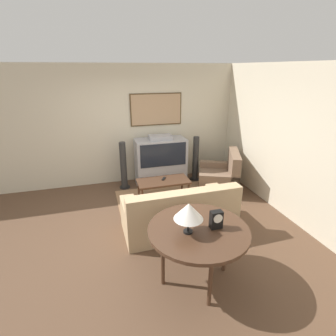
{
  "coord_description": "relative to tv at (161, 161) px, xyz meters",
  "views": [
    {
      "loc": [
        -0.69,
        -3.88,
        2.6
      ],
      "look_at": [
        0.64,
        0.76,
        0.75
      ],
      "focal_mm": 28.0,
      "sensor_mm": 36.0,
      "label": 1
    }
  ],
  "objects": [
    {
      "name": "table_lamp",
      "position": [
        -0.48,
        -3.17,
        0.52
      ],
      "size": [
        0.34,
        0.34,
        0.38
      ],
      "color": "black",
      "rests_on": "console_table"
    },
    {
      "name": "console_table",
      "position": [
        -0.33,
        -3.13,
        0.17
      ],
      "size": [
        1.23,
        1.23,
        0.79
      ],
      "color": "#472D1E",
      "rests_on": "ground_plane"
    },
    {
      "name": "speaker_tower_right",
      "position": [
        0.87,
        -0.02,
        -0.04
      ],
      "size": [
        0.24,
        0.24,
        1.08
      ],
      "color": "black",
      "rests_on": "ground_plane"
    },
    {
      "name": "wall_back",
      "position": [
        -0.72,
        0.4,
        0.8
      ],
      "size": [
        12.0,
        0.1,
        2.7
      ],
      "color": "beige",
      "rests_on": "ground_plane"
    },
    {
      "name": "speaker_tower_left",
      "position": [
        -0.87,
        -0.02,
        -0.04
      ],
      "size": [
        0.24,
        0.24,
        1.08
      ],
      "color": "black",
      "rests_on": "ground_plane"
    },
    {
      "name": "area_rug",
      "position": [
        -0.1,
        -0.94,
        -0.55
      ],
      "size": [
        2.02,
        1.49,
        0.01
      ],
      "color": "#99704C",
      "rests_on": "ground_plane"
    },
    {
      "name": "coffee_table",
      "position": [
        -0.17,
        -0.87,
        -0.15
      ],
      "size": [
        1.06,
        0.51,
        0.45
      ],
      "color": "#472D1E",
      "rests_on": "ground_plane"
    },
    {
      "name": "mantel_clock",
      "position": [
        -0.13,
        -3.17,
        0.35
      ],
      "size": [
        0.14,
        0.1,
        0.22
      ],
      "color": "black",
      "rests_on": "console_table"
    },
    {
      "name": "ground_plane",
      "position": [
        -0.73,
        -1.73,
        -0.56
      ],
      "size": [
        12.0,
        12.0,
        0.0
      ],
      "primitive_type": "plane",
      "color": "brown"
    },
    {
      "name": "armchair",
      "position": [
        1.19,
        -0.74,
        -0.27
      ],
      "size": [
        1.16,
        1.24,
        0.9
      ],
      "rotation": [
        0.0,
        0.0,
        -1.99
      ],
      "color": "brown",
      "rests_on": "ground_plane"
    },
    {
      "name": "couch",
      "position": [
        -0.19,
        -2.0,
        -0.26
      ],
      "size": [
        1.85,
        0.89,
        0.85
      ],
      "rotation": [
        0.0,
        0.0,
        3.16
      ],
      "color": "tan",
      "rests_on": "ground_plane"
    },
    {
      "name": "wall_right",
      "position": [
        1.9,
        -1.73,
        0.79
      ],
      "size": [
        0.06,
        12.0,
        2.7
      ],
      "color": "beige",
      "rests_on": "ground_plane"
    },
    {
      "name": "remote",
      "position": [
        -0.14,
        -0.81,
        -0.1
      ],
      "size": [
        0.12,
        0.16,
        0.02
      ],
      "color": "black",
      "rests_on": "coffee_table"
    },
    {
      "name": "tv",
      "position": [
        0.0,
        0.0,
        0.0
      ],
      "size": [
        1.16,
        0.55,
        1.17
      ],
      "color": "#9E9EA3",
      "rests_on": "ground_plane"
    }
  ]
}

